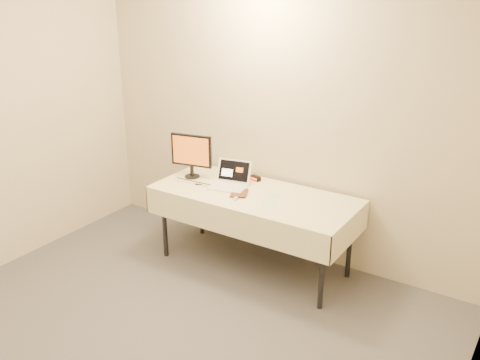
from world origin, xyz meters
The scene contains 9 objects.
back_wall centered at (0.00, 2.50, 1.35)m, with size 4.00×0.10×2.70m, color beige.
table centered at (0.00, 2.05, 0.68)m, with size 1.86×0.81×0.74m.
laptop centered at (-0.28, 2.09, 0.79)m, with size 0.39×0.38×0.22m.
monitor centered at (-0.72, 2.08, 0.99)m, with size 0.41×0.17×0.43m.
book centered at (-0.17, 1.93, 0.83)m, with size 0.14×0.02×0.19m, color #97531B.
alarm_clock centered at (-0.16, 2.33, 0.76)m, with size 0.11×0.06×0.04m.
clicker centered at (-0.07, 1.84, 0.75)m, with size 0.04×0.08×0.02m, color silver.
paper_form centered at (0.21, 1.99, 0.74)m, with size 0.12×0.30×0.00m, color #B6DDB0.
usb_dongle centered at (-0.54, 1.94, 0.74)m, with size 0.06×0.02×0.01m, color black.
Camera 1 is at (2.29, -1.75, 2.55)m, focal length 40.00 mm.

